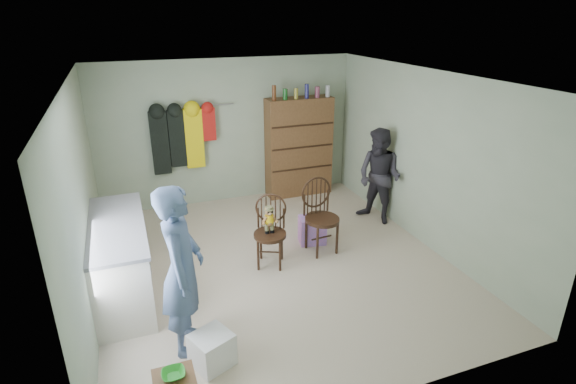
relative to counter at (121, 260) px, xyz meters
name	(u,v)px	position (x,y,z in m)	size (l,w,h in m)	color
ground_plane	(276,264)	(1.95, 0.00, -0.47)	(5.00, 5.00, 0.00)	beige
room_walls	(262,142)	(1.95, 0.53, 1.11)	(5.00, 5.00, 5.00)	#A6B598
counter	(121,260)	(0.00, 0.00, 0.00)	(0.64, 1.86, 0.94)	silver
bowl	(173,374)	(0.35, -2.10, 0.03)	(0.19, 0.19, 0.05)	green
plastic_tub	(212,350)	(0.76, -1.55, -0.30)	(0.36, 0.34, 0.34)	white
chair_front	(270,226)	(1.89, 0.06, 0.09)	(0.57, 0.57, 0.98)	black
chair_far	(320,213)	(2.67, 0.18, 0.10)	(0.52, 0.52, 1.07)	black
striped_bag	(312,230)	(2.66, 0.40, -0.27)	(0.38, 0.30, 0.40)	#E572C8
person_left	(182,270)	(0.58, -1.18, 0.41)	(0.64, 0.42, 1.77)	#485D84
person_right	(379,177)	(3.95, 0.72, 0.30)	(0.75, 0.58, 1.54)	#2D2B33
dresser	(299,147)	(3.20, 2.30, 0.44)	(1.20, 0.39, 2.06)	brown
coat_rack	(181,138)	(1.12, 2.38, 0.78)	(1.42, 0.12, 1.09)	#99999E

